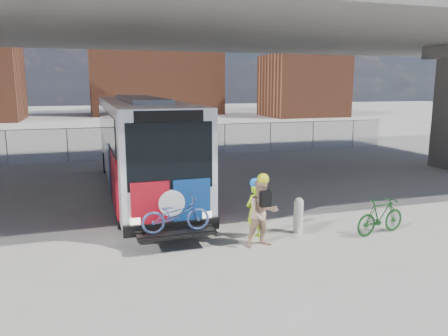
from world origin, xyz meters
name	(u,v)px	position (x,y,z in m)	size (l,w,h in m)	color
ground	(221,215)	(0.00, 0.00, 0.00)	(160.00, 160.00, 0.00)	#9E9991
bus	(141,138)	(-2.00, 3.99, 2.11)	(2.67, 12.90, 3.69)	silver
overpass	(190,21)	(0.00, 4.00, 6.54)	(40.00, 16.00, 7.95)	#605E59
chainlink_fence	(159,133)	(0.00, 12.00, 1.42)	(30.00, 0.06, 30.00)	gray
brick_buildings	(123,75)	(1.23, 48.23, 5.42)	(54.00, 22.00, 12.00)	brown
smokestack	(201,30)	(14.00, 55.00, 12.50)	(2.20, 2.20, 25.00)	brown
bollard	(298,214)	(1.57, -2.33, 0.55)	(0.27, 0.27, 1.03)	white
cyclist_hivis	(254,209)	(0.22, -2.33, 0.81)	(0.66, 0.58, 1.68)	#B4F81A
cyclist_tan	(263,212)	(0.19, -3.00, 0.92)	(0.89, 0.71, 1.94)	tan
bike_parked	(381,216)	(3.71, -3.15, 0.52)	(0.49, 1.73, 1.04)	#15441A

